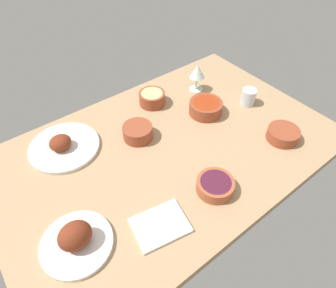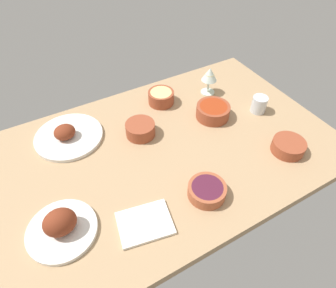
% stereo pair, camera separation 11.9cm
% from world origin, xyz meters
% --- Properties ---
extents(dining_table, '(1.40, 0.90, 0.04)m').
position_xyz_m(dining_table, '(0.00, 0.00, 0.02)').
color(dining_table, tan).
rests_on(dining_table, ground).
extents(plate_far_side, '(0.29, 0.29, 0.07)m').
position_xyz_m(plate_far_side, '(-0.35, 0.26, 0.06)').
color(plate_far_side, silver).
rests_on(plate_far_side, dining_table).
extents(plate_near_viewer, '(0.23, 0.23, 0.10)m').
position_xyz_m(plate_near_viewer, '(-0.48, -0.16, 0.07)').
color(plate_near_viewer, silver).
rests_on(plate_near_viewer, dining_table).
extents(bowl_cream, '(0.13, 0.13, 0.05)m').
position_xyz_m(bowl_cream, '(0.42, -0.26, 0.07)').
color(bowl_cream, brown).
rests_on(bowl_cream, dining_table).
extents(bowl_sauce, '(0.15, 0.15, 0.06)m').
position_xyz_m(bowl_sauce, '(0.28, 0.07, 0.07)').
color(bowl_sauce, brown).
rests_on(bowl_sauce, dining_table).
extents(bowl_onions, '(0.14, 0.14, 0.05)m').
position_xyz_m(bowl_onions, '(0.01, -0.27, 0.07)').
color(bowl_onions, '#A35133').
rests_on(bowl_onions, dining_table).
extents(bowl_potatoes, '(0.12, 0.12, 0.06)m').
position_xyz_m(bowl_potatoes, '(0.12, 0.28, 0.07)').
color(bowl_potatoes, brown).
rests_on(bowl_potatoes, dining_table).
extents(bowl_soup, '(0.13, 0.13, 0.06)m').
position_xyz_m(bowl_soup, '(-0.06, 0.13, 0.07)').
color(bowl_soup, brown).
rests_on(bowl_soup, dining_table).
extents(wine_glass, '(0.08, 0.08, 0.14)m').
position_xyz_m(wine_glass, '(0.37, 0.24, 0.14)').
color(wine_glass, silver).
rests_on(wine_glass, dining_table).
extents(water_tumbler, '(0.07, 0.07, 0.08)m').
position_xyz_m(water_tumbler, '(0.49, 0.00, 0.08)').
color(water_tumbler, silver).
rests_on(water_tumbler, dining_table).
extents(folded_napkin, '(0.20, 0.17, 0.01)m').
position_xyz_m(folded_napkin, '(-0.24, -0.27, 0.05)').
color(folded_napkin, white).
rests_on(folded_napkin, dining_table).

